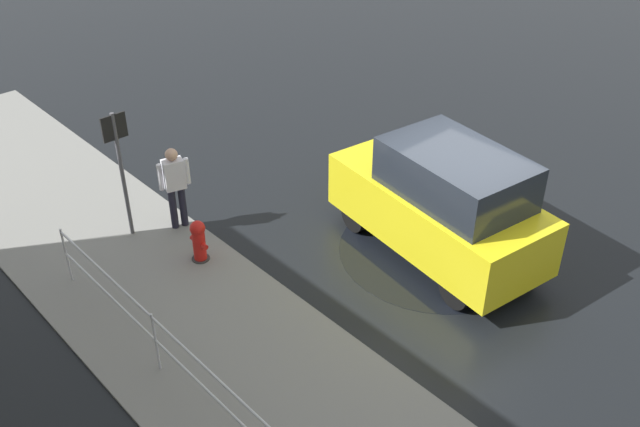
{
  "coord_description": "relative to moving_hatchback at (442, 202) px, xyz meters",
  "views": [
    {
      "loc": [
        -5.66,
        8.23,
        7.36
      ],
      "look_at": [
        1.59,
        1.61,
        0.9
      ],
      "focal_mm": 40.0,
      "sensor_mm": 36.0,
      "label": 1
    }
  ],
  "objects": [
    {
      "name": "sign_post",
      "position": [
        4.02,
        3.63,
        0.55
      ],
      "size": [
        0.07,
        0.44,
        2.4
      ],
      "color": "#4C4C51",
      "rests_on": "ground"
    },
    {
      "name": "ground_plane",
      "position": [
        -0.33,
        -0.02,
        -1.03
      ],
      "size": [
        60.0,
        60.0,
        0.0
      ],
      "primitive_type": "plane",
      "color": "black"
    },
    {
      "name": "kerb_strip",
      "position": [
        -0.33,
        4.18,
        -1.01
      ],
      "size": [
        24.0,
        3.2,
        0.04
      ],
      "primitive_type": "cube",
      "color": "slate",
      "rests_on": "ground"
    },
    {
      "name": "puddle_patch",
      "position": [
        0.04,
        -0.03,
        -1.02
      ],
      "size": [
        3.37,
        3.37,
        0.01
      ],
      "primitive_type": "cylinder",
      "color": "black",
      "rests_on": "ground"
    },
    {
      "name": "moving_hatchback",
      "position": [
        0.0,
        0.0,
        0.0
      ],
      "size": [
        4.08,
        2.18,
        2.06
      ],
      "color": "yellow",
      "rests_on": "ground"
    },
    {
      "name": "pedestrian",
      "position": [
        3.64,
        2.86,
        -0.07
      ],
      "size": [
        0.33,
        0.55,
        1.62
      ],
      "color": "silver",
      "rests_on": "ground"
    },
    {
      "name": "fire_hydrant",
      "position": [
        2.55,
        3.16,
        -0.63
      ],
      "size": [
        0.42,
        0.31,
        0.8
      ],
      "color": "red",
      "rests_on": "ground"
    }
  ]
}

